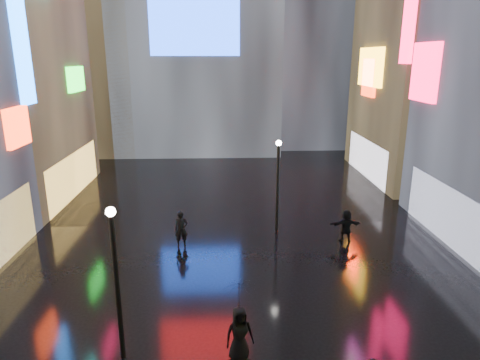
{
  "coord_description": "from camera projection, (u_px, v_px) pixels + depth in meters",
  "views": [
    {
      "loc": [
        -0.64,
        -3.29,
        9.42
      ],
      "look_at": [
        0.0,
        12.0,
        5.0
      ],
      "focal_mm": 32.0,
      "sensor_mm": 36.0,
      "label": 1
    }
  ],
  "objects": [
    {
      "name": "umbrella_2",
      "position": [
        240.0,
        295.0,
        13.2
      ],
      "size": [
        1.42,
        1.43,
        0.92
      ],
      "primitive_type": "imported",
      "rotation": [
        0.0,
        0.0,
        2.5
      ],
      "color": "black",
      "rests_on": "pedestrian_4"
    },
    {
      "name": "pedestrian_4",
      "position": [
        240.0,
        334.0,
        13.59
      ],
      "size": [
        1.03,
        0.8,
        1.88
      ],
      "primitive_type": "imported",
      "rotation": [
        0.0,
        0.0,
        0.24
      ],
      "color": "black",
      "rests_on": "ground"
    },
    {
      "name": "ground",
      "position": [
        234.0,
        224.0,
        25.0
      ],
      "size": [
        140.0,
        140.0,
        0.0
      ],
      "primitive_type": "plane",
      "color": "black",
      "rests_on": "ground"
    },
    {
      "name": "lamp_near",
      "position": [
        116.0,
        276.0,
        13.11
      ],
      "size": [
        0.3,
        0.3,
        5.2
      ],
      "color": "black",
      "rests_on": "ground"
    },
    {
      "name": "pedestrian_5",
      "position": [
        346.0,
        226.0,
        22.43
      ],
      "size": [
        1.65,
        0.58,
        1.76
      ],
      "primitive_type": "imported",
      "rotation": [
        0.0,
        0.0,
        3.18
      ],
      "color": "black",
      "rests_on": "ground"
    },
    {
      "name": "pedestrian_6",
      "position": [
        181.0,
        229.0,
        21.86
      ],
      "size": [
        0.72,
        0.51,
        1.86
      ],
      "primitive_type": "imported",
      "rotation": [
        0.0,
        0.0,
        0.11
      ],
      "color": "black",
      "rests_on": "ground"
    },
    {
      "name": "lamp_far",
      "position": [
        278.0,
        181.0,
        23.09
      ],
      "size": [
        0.3,
        0.3,
        5.2
      ],
      "color": "black",
      "rests_on": "ground"
    },
    {
      "name": "tower_flank_left",
      "position": [
        85.0,
        19.0,
        41.95
      ],
      "size": [
        10.0,
        10.0,
        26.0
      ],
      "primitive_type": "cube",
      "color": "black",
      "rests_on": "ground"
    }
  ]
}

